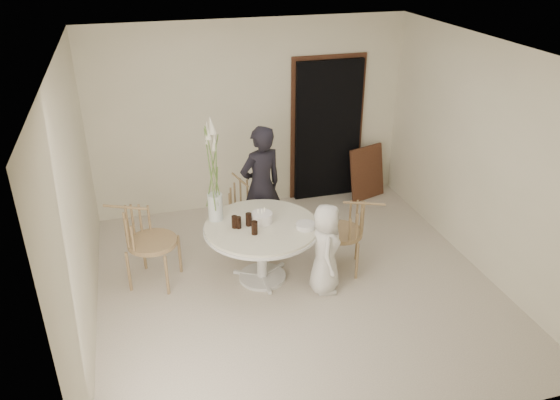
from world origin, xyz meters
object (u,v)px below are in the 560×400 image
object	(u,v)px
chair_far	(245,204)
boy	(325,249)
table	(262,233)
chair_right	(352,226)
girl	(261,187)
flower_vase	(214,181)
birthday_cake	(262,218)
chair_left	(140,233)

from	to	relation	value
chair_far	boy	size ratio (longest dim) A/B	0.82
table	chair_right	xyz separation A→B (m)	(1.08, -0.08, -0.02)
girl	chair_far	bearing A→B (deg)	-27.29
chair_right	flower_vase	bearing A→B (deg)	-80.15
chair_right	birthday_cake	bearing A→B (deg)	-74.82
chair_left	birthday_cake	world-z (taller)	chair_left
boy	flower_vase	xyz separation A→B (m)	(-1.11, 0.68, 0.67)
chair_right	girl	size ratio (longest dim) A/B	0.57
table	birthday_cake	distance (m)	0.18
chair_far	table	bearing A→B (deg)	-102.95
chair_right	chair_left	size ratio (longest dim) A/B	0.94
chair_right	girl	world-z (taller)	girl
table	chair_far	world-z (taller)	chair_far
chair_far	chair_right	size ratio (longest dim) A/B	0.96
chair_left	boy	size ratio (longest dim) A/B	0.91
chair_left	flower_vase	world-z (taller)	flower_vase
chair_far	chair_right	distance (m)	1.44
girl	boy	bearing A→B (deg)	91.33
boy	flower_vase	size ratio (longest dim) A/B	0.86
girl	flower_vase	bearing A→B (deg)	21.14
table	birthday_cake	size ratio (longest dim) A/B	5.48
chair_right	chair_far	bearing A→B (deg)	-108.17
boy	chair_right	bearing A→B (deg)	-39.27
chair_far	chair_left	world-z (taller)	chair_left
chair_left	table	bearing A→B (deg)	-79.67
flower_vase	chair_right	bearing A→B (deg)	-12.87
table	flower_vase	xyz separation A→B (m)	(-0.48, 0.27, 0.60)
chair_left	birthday_cake	xyz separation A→B (m)	(1.37, -0.29, 0.15)
birthday_cake	flower_vase	world-z (taller)	flower_vase
chair_left	flower_vase	bearing A→B (deg)	-69.93
table	flower_vase	distance (m)	0.81
chair_right	chair_left	bearing A→B (deg)	-77.26
table	boy	size ratio (longest dim) A/B	1.23
chair_right	chair_left	xyz separation A→B (m)	(-2.42, 0.43, 0.04)
chair_right	boy	distance (m)	0.55
girl	chair_right	bearing A→B (deg)	115.96
chair_right	birthday_cake	distance (m)	1.09
chair_left	boy	xyz separation A→B (m)	(1.98, -0.75, -0.09)
birthday_cake	flower_vase	size ratio (longest dim) A/B	0.19
flower_vase	chair_far	bearing A→B (deg)	51.47
chair_left	flower_vase	xyz separation A→B (m)	(0.87, -0.07, 0.58)
chair_right	flower_vase	distance (m)	1.71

